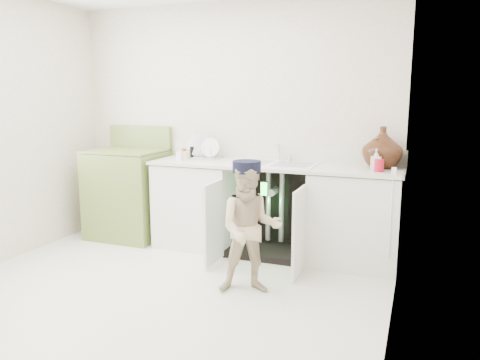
% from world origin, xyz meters
% --- Properties ---
extents(ground, '(3.50, 3.50, 0.00)m').
position_xyz_m(ground, '(0.00, 0.00, 0.00)').
color(ground, beige).
rests_on(ground, ground).
extents(room_shell, '(6.00, 5.50, 1.26)m').
position_xyz_m(room_shell, '(0.00, 0.00, 1.25)').
color(room_shell, silver).
rests_on(room_shell, ground).
extents(counter_run, '(2.44, 1.02, 1.27)m').
position_xyz_m(counter_run, '(0.60, 1.21, 0.48)').
color(counter_run, white).
rests_on(counter_run, ground).
extents(avocado_stove, '(0.78, 0.65, 1.21)m').
position_xyz_m(avocado_stove, '(-1.10, 1.18, 0.50)').
color(avocado_stove, olive).
rests_on(avocado_stove, ground).
extents(repair_worker, '(0.62, 0.89, 1.06)m').
position_xyz_m(repair_worker, '(0.67, 0.25, 0.53)').
color(repair_worker, '#C8B490').
rests_on(repair_worker, ground).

